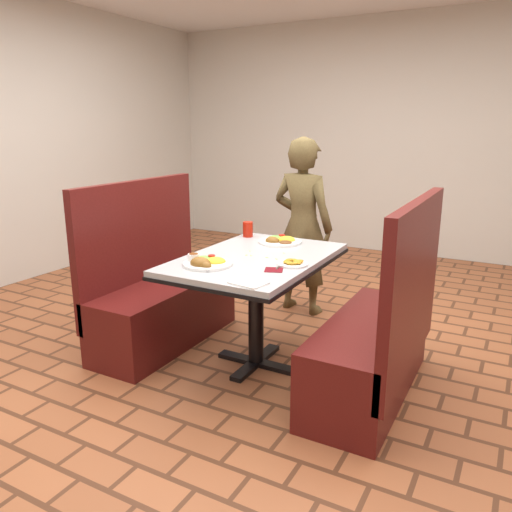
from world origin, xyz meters
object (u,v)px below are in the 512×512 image
dining_table (256,271)px  red_tumbler (248,229)px  near_dinner_plate (206,260)px  far_dinner_plate (280,239)px  booth_bench_left (160,299)px  booth_bench_right (377,343)px  plantain_plate (293,263)px  diner_person (303,227)px

dining_table → red_tumbler: (-0.32, 0.47, 0.15)m
near_dinner_plate → far_dinner_plate: near_dinner_plate is taller
far_dinner_plate → red_tumbler: size_ratio=2.70×
dining_table → booth_bench_left: size_ratio=1.01×
booth_bench_right → plantain_plate: 0.67m
diner_person → far_dinner_plate: (0.13, -0.69, 0.05)m
dining_table → far_dinner_plate: bearing=93.1°
dining_table → far_dinner_plate: 0.42m
dining_table → booth_bench_right: bearing=0.0°
booth_bench_left → plantain_plate: booth_bench_left is taller
booth_bench_right → diner_person: size_ratio=0.82×
plantain_plate → red_tumbler: bearing=138.3°
near_dinner_plate → booth_bench_left: bearing=153.0°
booth_bench_left → diner_person: size_ratio=0.82×
dining_table → near_dinner_plate: 0.38m
near_dinner_plate → far_dinner_plate: (0.13, 0.73, -0.00)m
near_dinner_plate → red_tumbler: 0.81m
far_dinner_plate → plantain_plate: bearing=-56.9°
dining_table → plantain_plate: plantain_plate is taller
booth_bench_right → diner_person: diner_person is taller
diner_person → booth_bench_right: bearing=137.1°
diner_person → near_dinner_plate: 1.42m
dining_table → diner_person: 1.10m
booth_bench_right → diner_person: 1.50m
booth_bench_left → near_dinner_plate: bearing=-27.0°
booth_bench_left → red_tumbler: booth_bench_left is taller
booth_bench_left → red_tumbler: (0.48, 0.47, 0.48)m
booth_bench_right → plantain_plate: size_ratio=6.46×
diner_person → dining_table: bearing=103.9°
booth_bench_left → diner_person: 1.33m
booth_bench_right → red_tumbler: 1.30m
red_tumbler → far_dinner_plate: bearing=-12.9°
diner_person → booth_bench_left: bearing=65.3°
far_dinner_plate → plantain_plate: size_ratio=1.62×
booth_bench_right → far_dinner_plate: 1.01m
far_dinner_plate → booth_bench_right: bearing=-25.8°
far_dinner_plate → diner_person: bearing=100.6°
booth_bench_left → far_dinner_plate: bearing=27.1°
booth_bench_right → red_tumbler: booth_bench_right is taller
near_dinner_plate → plantain_plate: (0.44, 0.25, -0.02)m
diner_person → far_dinner_plate: size_ratio=4.87×
booth_bench_left → near_dinner_plate: 0.85m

